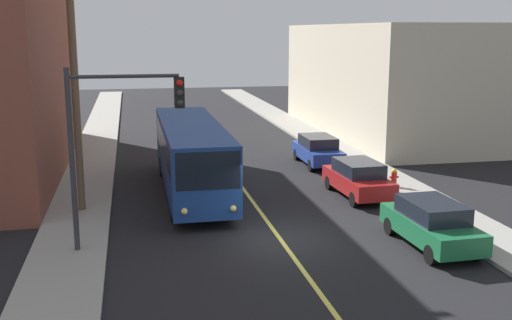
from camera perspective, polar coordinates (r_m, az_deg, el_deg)
The scene contains 12 objects.
ground_plane at distance 22.10m, azimuth 2.24°, elevation -7.34°, with size 120.00×120.00×0.00m, color black.
sidewalk_left at distance 31.18m, azimuth -15.35°, elevation -1.89°, with size 2.50×90.00×0.15m, color gray.
sidewalk_right at distance 33.43m, azimuth 10.26°, elevation -0.73°, with size 2.50×90.00×0.15m, color gray.
lane_stripe_center at distance 36.34m, azimuth -3.39°, elevation 0.34°, with size 0.16×60.00×0.01m, color #D8CC4C.
building_right_warehouse at distance 45.88m, azimuth 13.75°, elevation 7.28°, with size 12.00×21.16×7.71m.
city_bus at distance 28.03m, azimuth -6.00°, elevation 0.60°, with size 2.60×12.17×3.20m.
parked_car_green at distance 21.92m, azimuth 15.96°, elevation -5.64°, with size 1.93×4.45×1.62m.
parked_car_red at distance 27.75m, azimuth 9.45°, elevation -1.67°, with size 1.97×4.46×1.62m.
parked_car_blue at distance 34.01m, azimuth 5.75°, elevation 0.93°, with size 1.84×4.41×1.62m.
utility_pole_near at distance 25.14m, azimuth -16.56°, elevation 8.73°, with size 2.40×0.28×10.86m.
traffic_signal_left_corner at distance 20.38m, azimuth -12.56°, elevation 3.23°, with size 3.75×0.48×6.00m.
fire_hydrant at distance 29.32m, azimuth 12.66°, elevation -1.59°, with size 0.44×0.26×0.84m.
Camera 1 is at (-5.02, -20.25, 7.28)m, focal length 43.16 mm.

